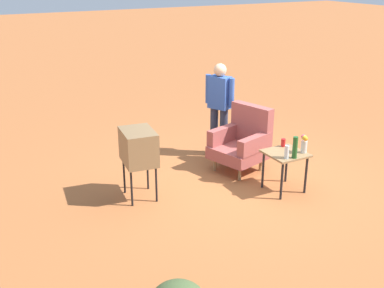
% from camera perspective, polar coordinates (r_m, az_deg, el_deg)
% --- Properties ---
extents(ground_plane, '(60.00, 60.00, 0.00)m').
position_cam_1_polar(ground_plane, '(7.58, 6.24, -4.08)').
color(ground_plane, '#AD6033').
extents(armchair, '(0.95, 0.96, 1.06)m').
position_cam_1_polar(armchair, '(7.72, 6.16, 0.39)').
color(armchair, '#937047').
rests_on(armchair, ground).
extents(side_table, '(0.56, 0.56, 0.61)m').
position_cam_1_polar(side_table, '(7.06, 11.26, -1.68)').
color(side_table, black).
rests_on(side_table, ground).
extents(tv_on_stand, '(0.65, 0.51, 1.03)m').
position_cam_1_polar(tv_on_stand, '(6.66, -6.49, -0.39)').
color(tv_on_stand, black).
rests_on(tv_on_stand, ground).
extents(person_standing, '(0.52, 0.35, 1.64)m').
position_cam_1_polar(person_standing, '(8.17, 3.34, 4.91)').
color(person_standing, '#2D3347').
rests_on(person_standing, ground).
extents(bottle_short_clear, '(0.06, 0.06, 0.20)m').
position_cam_1_polar(bottle_short_clear, '(6.77, 11.43, -0.96)').
color(bottle_short_clear, silver).
rests_on(bottle_short_clear, side_table).
extents(bottle_wine_green, '(0.07, 0.07, 0.32)m').
position_cam_1_polar(bottle_wine_green, '(6.79, 12.40, -0.42)').
color(bottle_wine_green, '#1E5623').
rests_on(bottle_wine_green, side_table).
extents(soda_can_red, '(0.07, 0.07, 0.12)m').
position_cam_1_polar(soda_can_red, '(7.23, 11.02, 0.17)').
color(soda_can_red, red).
rests_on(soda_can_red, side_table).
extents(flower_vase, '(0.15, 0.10, 0.27)m').
position_cam_1_polar(flower_vase, '(7.02, 13.47, 0.11)').
color(flower_vase, silver).
rests_on(flower_vase, side_table).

